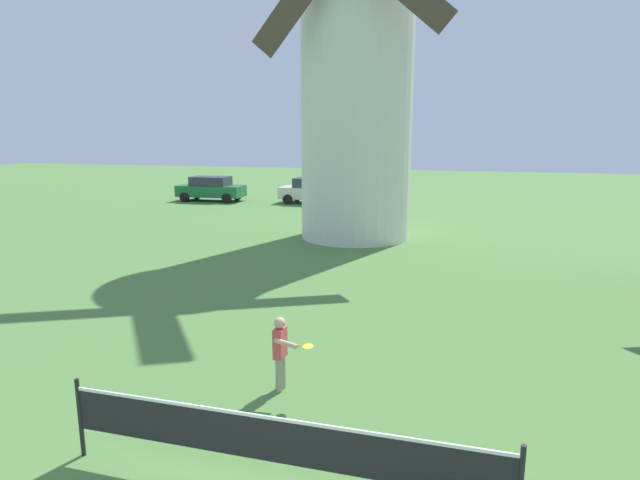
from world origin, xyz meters
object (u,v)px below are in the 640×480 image
at_px(parked_car_green, 211,188).
at_px(parked_car_cream, 314,190).
at_px(tennis_net, 274,440).
at_px(player_far, 281,349).
at_px(windmill, 357,55).

xyz_separation_m(parked_car_green, parked_car_cream, (6.66, 0.62, -0.00)).
bearing_deg(parked_car_cream, parked_car_green, -174.65).
bearing_deg(tennis_net, player_far, 107.92).
distance_m(player_far, parked_car_green, 25.95).
height_order(tennis_net, player_far, player_far).
bearing_deg(player_far, parked_car_cream, 105.01).
height_order(windmill, parked_car_cream, windmill).
bearing_deg(parked_car_cream, player_far, -74.99).
distance_m(player_far, parked_car_cream, 23.98).
height_order(player_far, parked_car_green, parked_car_green).
xyz_separation_m(player_far, parked_car_green, (-12.87, 22.54, 0.08)).
height_order(tennis_net, parked_car_cream, parked_car_cream).
distance_m(windmill, parked_car_cream, 12.60).
xyz_separation_m(tennis_net, parked_car_green, (-13.66, 24.98, 0.12)).
relative_size(windmill, player_far, 11.34).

